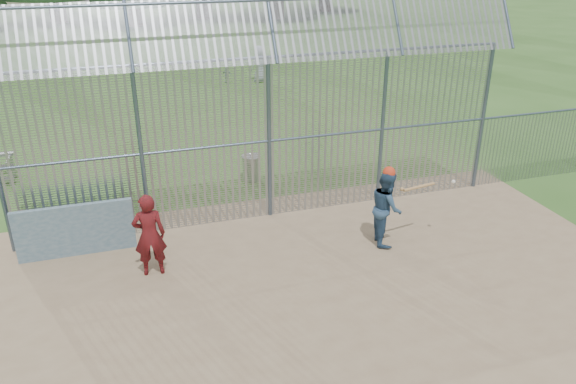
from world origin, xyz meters
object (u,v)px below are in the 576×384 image
object	(u,v)px
batter	(386,207)
trash_can	(251,167)
onlooker	(149,235)
dugout_wall	(75,230)

from	to	relation	value
batter	trash_can	bearing A→B (deg)	37.45
onlooker	trash_can	size ratio (longest dim) A/B	2.21
batter	trash_can	size ratio (longest dim) A/B	2.13
dugout_wall	onlooker	xyz separation A→B (m)	(1.51, -1.28, 0.30)
batter	onlooker	distance (m)	5.23
dugout_wall	onlooker	bearing A→B (deg)	-40.41
dugout_wall	trash_can	xyz separation A→B (m)	(4.72, 3.00, -0.24)
dugout_wall	trash_can	world-z (taller)	dugout_wall
dugout_wall	onlooker	distance (m)	2.00
dugout_wall	batter	distance (m)	6.91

